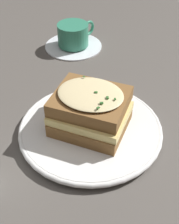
# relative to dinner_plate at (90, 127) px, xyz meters

# --- Properties ---
(ground_plane) EXTENTS (2.40, 2.40, 0.00)m
(ground_plane) POSITION_rel_dinner_plate_xyz_m (-0.00, -0.00, -0.01)
(ground_plane) COLOR #514C47
(dinner_plate) EXTENTS (0.26, 0.26, 0.02)m
(dinner_plate) POSITION_rel_dinner_plate_xyz_m (0.00, 0.00, 0.00)
(dinner_plate) COLOR white
(dinner_plate) RESTS_ON ground_plane
(sandwich) EXTENTS (0.15, 0.16, 0.07)m
(sandwich) POSITION_rel_dinner_plate_xyz_m (0.00, -0.00, 0.04)
(sandwich) COLOR brown
(sandwich) RESTS_ON dinner_plate
(teacup_with_saucer) EXTENTS (0.15, 0.15, 0.06)m
(teacup_with_saucer) POSITION_rel_dinner_plate_xyz_m (0.32, 0.04, 0.02)
(teacup_with_saucer) COLOR white
(teacup_with_saucer) RESTS_ON ground_plane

